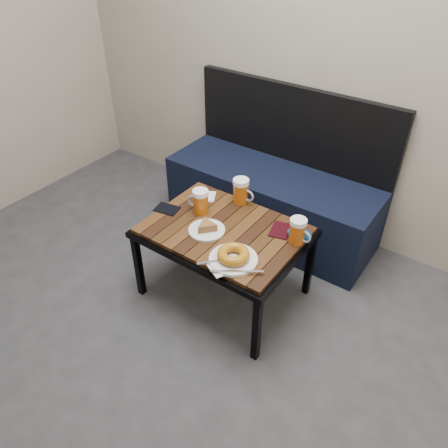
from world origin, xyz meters
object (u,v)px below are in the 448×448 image
Objects in this scene: beer_mug_centre at (241,191)px; passport_navy at (167,209)px; knit_pouch at (299,234)px; plate_pie at (207,228)px; cafe_table at (224,235)px; beer_mug_left at (200,201)px; beer_mug_right at (298,231)px; passport_burgundy at (281,230)px; bench at (273,195)px; plate_bagel at (233,256)px.

beer_mug_centre reaches higher than passport_navy.
passport_navy is 1.00× the size of knit_pouch.
cafe_table is at bearing 51.09° from plate_pie.
plate_pie is 1.48× the size of knit_pouch.
plate_pie is 0.30m from passport_navy.
beer_mug_centre is (-0.07, 0.26, 0.12)m from cafe_table.
beer_mug_left is 0.20m from passport_navy.
beer_mug_right reaches higher than passport_burgundy.
cafe_table is 6.20× the size of beer_mug_right.
beer_mug_left reaches higher than plate_pie.
bench reaches higher than knit_pouch.
knit_pouch is (0.55, 0.10, -0.04)m from beer_mug_left.
passport_navy is (-0.72, -0.16, -0.06)m from beer_mug_right.
bench is 0.96m from plate_bagel.
plate_bagel is (0.25, -0.44, -0.05)m from beer_mug_centre.
cafe_table is 6.06× the size of passport_burgundy.
beer_mug_right is (0.46, -0.58, 0.27)m from bench.
plate_bagel is (-0.18, -0.31, -0.04)m from beer_mug_right.
plate_bagel reaches higher than plate_pie.
plate_pie is at bearing -128.91° from cafe_table.
beer_mug_centre reaches higher than plate_bagel.
plate_pie reaches higher than passport_burgundy.
beer_mug_left is 0.19m from plate_pie.
cafe_table is 0.27m from plate_bagel.
knit_pouch reaches higher than plate_pie.
plate_pie is at bearing 73.57° from passport_navy.
bench is 4.79× the size of plate_bagel.
plate_pie is 1.47× the size of passport_navy.
plate_bagel is at bearing -72.49° from bench.
passport_burgundy is 0.11m from knit_pouch.
beer_mug_centre is at bearing 91.28° from plate_pie.
plate_bagel is at bearing 142.06° from beer_mug_left.
bench is 0.75m from knit_pouch.
bench is 10.84× the size of knit_pouch.
plate_pie is (0.04, -0.78, 0.22)m from bench.
bench is at bearing 107.51° from plate_bagel.
passport_burgundy is at bearing -172.85° from beer_mug_left.
plate_bagel is 2.25× the size of passport_navy.
knit_pouch is (0.43, -0.11, -0.04)m from beer_mug_centre.
passport_navy is 0.75m from knit_pouch.
beer_mug_centre is at bearing 104.25° from cafe_table.
knit_pouch is at bearing -13.19° from beer_mug_centre.
plate_bagel reaches higher than knit_pouch.
plate_pie is (0.01, -0.33, -0.05)m from beer_mug_centre.
passport_burgundy is at bearing 172.85° from beer_mug_right.
beer_mug_right is 1.05× the size of knit_pouch.
beer_mug_centre reaches higher than knit_pouch.
bench is 10.33× the size of beer_mug_right.
bench reaches higher than plate_bagel.
beer_mug_right is at bearing -51.73° from bench.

